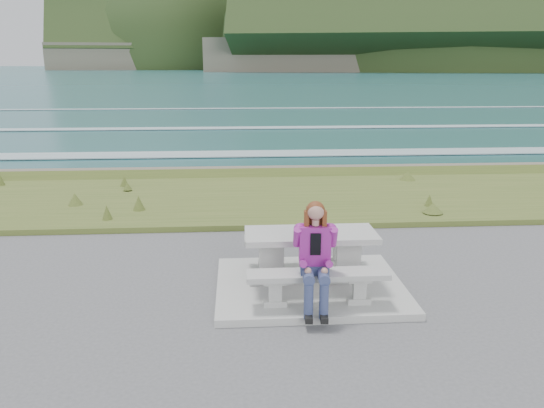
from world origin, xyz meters
name	(u,v)px	position (x,y,z in m)	size (l,w,h in m)	color
concrete_slab	(310,286)	(0.00, 0.00, 0.05)	(2.60, 2.10, 0.10)	#A1A29D
picnic_table	(310,244)	(0.00, 0.00, 0.68)	(1.80, 0.75, 0.75)	#A1A29D
bench_landward	(318,279)	(0.00, -0.70, 0.45)	(1.80, 0.35, 0.45)	#A1A29D
bench_seaward	(304,243)	(0.00, 0.70, 0.45)	(1.80, 0.35, 0.45)	#A1A29D
grass_verge	(280,201)	(0.00, 5.00, 0.00)	(160.00, 4.50, 0.22)	#415921
shore_drop	(272,175)	(0.00, 7.90, 0.00)	(160.00, 0.80, 2.20)	#625A49
ocean	(253,145)	(0.00, 25.09, -1.74)	(1600.00, 1600.00, 0.09)	#20575C
headland_range	(487,53)	(190.21, 398.18, 9.95)	(729.83, 363.95, 223.89)	#625A49
seated_woman	(315,272)	(-0.05, -0.83, 0.60)	(0.42, 0.69, 1.37)	navy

